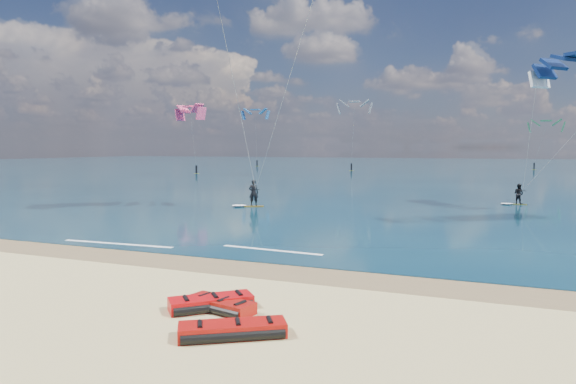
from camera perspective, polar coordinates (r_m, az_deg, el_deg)
The scene contains 10 objects.
ground at distance 55.36m, azimuth 9.01°, elevation 0.27°, with size 320.00×320.00×0.00m, color tan.
wet_sand_strip at distance 21.22m, azimuth -13.81°, elevation -7.37°, with size 320.00×2.40×0.01m, color brown.
sea at distance 118.54m, azimuth 15.85°, elevation 2.63°, with size 320.00×200.00×0.04m, color #0A293B.
packed_kite_left at distance 12.72m, azimuth -6.17°, elevation -15.71°, with size 2.74×1.11×0.40m, color #AC0D09, non-canonical shape.
packed_kite_mid at distance 14.62m, azimuth -7.50°, elevation -12.94°, with size 2.22×1.05×0.38m, color #A4110B, non-canonical shape.
packed_kite_right at distance 14.80m, azimuth -8.54°, elevation -12.72°, with size 2.51×1.15×0.42m, color red, non-canonical shape.
kitesurfer_main at distance 35.55m, azimuth -3.15°, elevation 14.59°, with size 12.06×9.60×20.12m.
kitesurfer_far at distance 42.27m, azimuth 27.20°, elevation 7.24°, with size 9.06×6.32×12.27m.
shoreline_foam at distance 23.65m, azimuth -11.43°, elevation -5.95°, with size 12.53×1.87×0.01m.
distant_kites at distance 95.76m, azimuth 9.85°, elevation 5.62°, with size 84.76×40.87×13.04m.
Camera 1 is at (12.11, -13.83, 4.49)m, focal length 32.00 mm.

